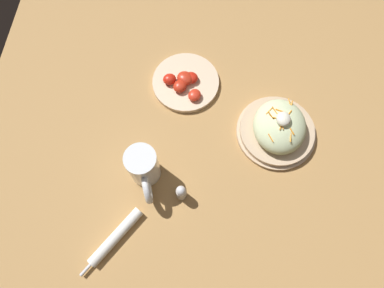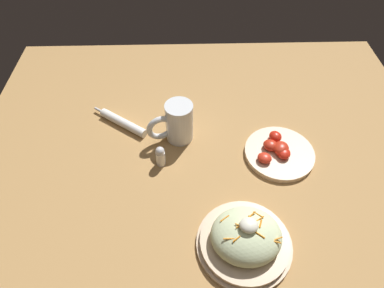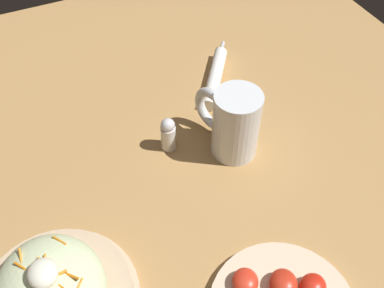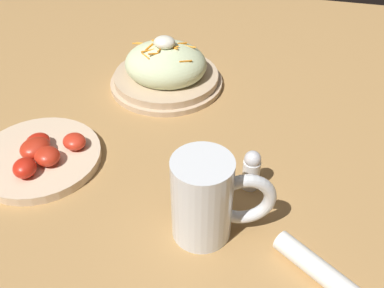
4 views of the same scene
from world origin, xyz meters
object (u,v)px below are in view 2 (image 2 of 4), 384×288
(salad_plate, at_px, (245,238))
(beer_mug, at_px, (178,124))
(napkin_roll, at_px, (123,123))
(salt_shaker, at_px, (160,156))
(tomato_plate, at_px, (278,152))

(salad_plate, bearing_deg, beer_mug, -66.18)
(napkin_roll, bearing_deg, beer_mug, 162.85)
(salad_plate, xyz_separation_m, salt_shaker, (0.21, -0.26, -0.00))
(salad_plate, relative_size, napkin_roll, 1.26)
(salad_plate, height_order, tomato_plate, salad_plate)
(salad_plate, distance_m, beer_mug, 0.40)
(salad_plate, bearing_deg, tomato_plate, -116.32)
(napkin_roll, distance_m, tomato_plate, 0.50)
(napkin_roll, relative_size, tomato_plate, 0.89)
(salad_plate, distance_m, salt_shaker, 0.33)
(beer_mug, distance_m, napkin_roll, 0.19)
(salad_plate, bearing_deg, salt_shaker, -50.77)
(beer_mug, distance_m, tomato_plate, 0.31)
(napkin_roll, bearing_deg, salt_shaker, 128.86)
(beer_mug, relative_size, tomato_plate, 0.69)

